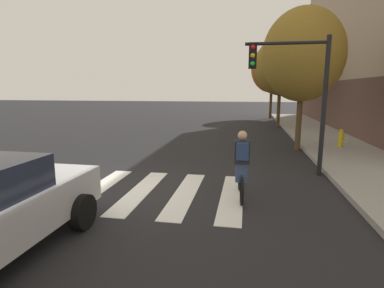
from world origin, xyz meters
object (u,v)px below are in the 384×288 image
object	(u,v)px
street_tree_near	(303,55)
street_tree_mid	(281,66)
traffic_light_near	(297,82)
fire_hydrant	(341,138)
street_tree_far	(272,69)
cyclist	(241,165)

from	to	relation	value
street_tree_near	street_tree_mid	bearing A→B (deg)	90.10
traffic_light_near	street_tree_near	bearing A→B (deg)	78.90
traffic_light_near	street_tree_near	size ratio (longest dim) A/B	0.70
fire_hydrant	street_tree_mid	distance (m)	9.30
traffic_light_near	street_tree_mid	world-z (taller)	street_tree_mid
traffic_light_near	street_tree_near	world-z (taller)	street_tree_near
street_tree_mid	street_tree_far	xyz separation A→B (m)	(-0.09, 6.26, 0.22)
fire_hydrant	street_tree_mid	xyz separation A→B (m)	(-1.88, 8.31, 3.73)
cyclist	street_tree_near	world-z (taller)	street_tree_near
traffic_light_near	street_tree_mid	size ratio (longest dim) A/B	0.67
fire_hydrant	street_tree_mid	world-z (taller)	street_tree_mid
traffic_light_near	street_tree_far	size ratio (longest dim) A/B	0.63
traffic_light_near	street_tree_far	bearing A→B (deg)	87.90
cyclist	street_tree_near	bearing A→B (deg)	70.49
fire_hydrant	street_tree_near	xyz separation A→B (m)	(-1.87, -0.33, 3.53)
traffic_light_near	street_tree_mid	distance (m)	12.83
cyclist	fire_hydrant	size ratio (longest dim) A/B	2.19
fire_hydrant	street_tree_mid	size ratio (longest dim) A/B	0.12
fire_hydrant	street_tree_near	size ratio (longest dim) A/B	0.13
traffic_light_near	street_tree_near	xyz separation A→B (m)	(0.80, 4.08, 1.20)
traffic_light_near	street_tree_far	xyz separation A→B (m)	(0.69, 18.99, 1.61)
cyclist	street_tree_far	size ratio (longest dim) A/B	0.26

